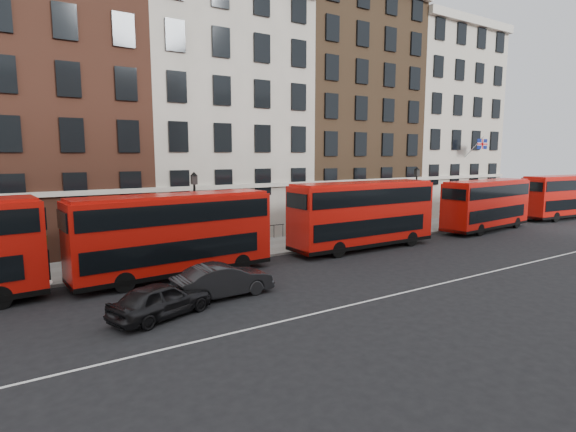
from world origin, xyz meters
TOP-DOWN VIEW (x-y plane):
  - ground at (0.00, 0.00)m, footprint 120.00×120.00m
  - pavement at (0.00, 10.50)m, footprint 80.00×5.00m
  - kerb at (0.00, 8.00)m, footprint 80.00×0.30m
  - road_centre_line at (0.00, -2.00)m, footprint 70.00×0.12m
  - building_terrace at (-0.31, 17.88)m, footprint 64.00×11.95m
  - bus_b at (-7.49, 6.51)m, footprint 10.68×3.19m
  - bus_c at (5.77, 6.51)m, footprint 11.02×2.69m
  - bus_d at (19.86, 6.51)m, footprint 10.43×3.41m
  - bus_e at (32.86, 6.51)m, footprint 10.59×3.40m
  - car_rear at (-9.92, 1.03)m, footprint 4.57×3.02m
  - car_front at (-6.71, 2.12)m, footprint 4.68×1.80m
  - lamp_post_left at (-5.33, 8.95)m, footprint 0.44×0.44m
  - lamp_post_right at (13.89, 9.02)m, footprint 0.44×0.44m
  - traffic_light at (26.42, 8.61)m, footprint 0.25×0.45m
  - iron_railings at (0.00, 12.70)m, footprint 6.60×0.06m

SIDE VIEW (x-z plane):
  - ground at x=0.00m, z-range 0.00..0.00m
  - road_centre_line at x=0.00m, z-range 0.00..0.01m
  - pavement at x=0.00m, z-range 0.00..0.15m
  - kerb at x=0.00m, z-range 0.00..0.16m
  - iron_railings at x=0.00m, z-range 0.15..1.15m
  - car_rear at x=-9.92m, z-range 0.00..1.45m
  - car_front at x=-6.71m, z-range 0.00..1.52m
  - bus_d at x=19.86m, z-range 0.16..4.46m
  - bus_e at x=32.86m, z-range 0.16..4.54m
  - bus_b at x=-7.49m, z-range 0.16..4.59m
  - traffic_light at x=26.42m, z-range 0.81..4.08m
  - bus_c at x=5.77m, z-range 0.17..4.79m
  - lamp_post_left at x=-5.33m, z-range 0.42..5.74m
  - lamp_post_right at x=13.89m, z-range 0.42..5.74m
  - building_terrace at x=-0.31m, z-range -0.76..21.24m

